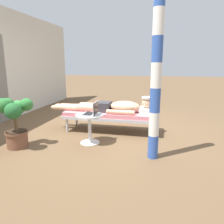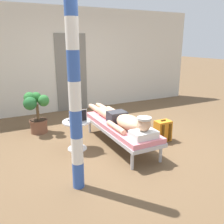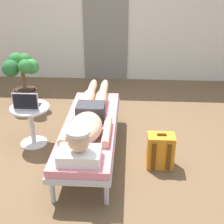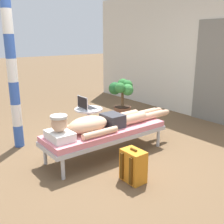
% 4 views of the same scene
% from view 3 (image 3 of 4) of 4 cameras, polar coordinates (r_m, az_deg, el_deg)
% --- Properties ---
extents(ground_plane, '(40.00, 40.00, 0.00)m').
position_cam_3_polar(ground_plane, '(3.82, -2.87, -7.67)').
color(ground_plane, brown).
extents(house_wall_back, '(7.60, 0.20, 2.70)m').
position_cam_3_polar(house_wall_back, '(6.03, -0.89, 18.67)').
color(house_wall_back, beige).
rests_on(house_wall_back, ground).
extents(house_door_panel, '(0.84, 0.03, 2.04)m').
position_cam_3_polar(house_door_panel, '(5.97, -1.19, 15.40)').
color(house_door_panel, slate).
rests_on(house_door_panel, ground).
extents(lounge_chair, '(0.62, 1.90, 0.42)m').
position_cam_3_polar(lounge_chair, '(3.64, -4.12, -3.17)').
color(lounge_chair, '#B7B7BC').
rests_on(lounge_chair, ground).
extents(person_reclining, '(0.53, 2.17, 0.33)m').
position_cam_3_polar(person_reclining, '(3.49, -4.35, -1.25)').
color(person_reclining, white).
rests_on(person_reclining, lounge_chair).
extents(side_table, '(0.48, 0.48, 0.52)m').
position_cam_3_polar(side_table, '(3.97, -14.72, -1.25)').
color(side_table, silver).
rests_on(side_table, ground).
extents(laptop, '(0.31, 0.24, 0.23)m').
position_cam_3_polar(laptop, '(3.83, -15.31, 1.41)').
color(laptop, silver).
rests_on(laptop, side_table).
extents(backpack, '(0.30, 0.26, 0.42)m').
position_cam_3_polar(backpack, '(3.55, 8.91, -7.10)').
color(backpack, orange).
rests_on(backpack, ground).
extents(potted_plant, '(0.53, 0.50, 0.85)m').
position_cam_3_polar(potted_plant, '(5.04, -16.19, 6.20)').
color(potted_plant, brown).
rests_on(potted_plant, ground).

